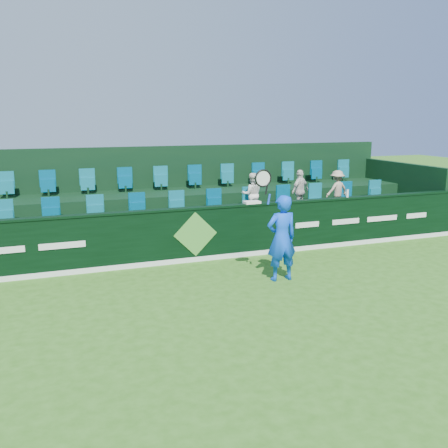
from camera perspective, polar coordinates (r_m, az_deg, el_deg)
name	(u,v)px	position (r m, az deg, el deg)	size (l,w,h in m)	color
ground	(262,321)	(8.92, 4.35, -11.01)	(60.00, 60.00, 0.00)	#2E6317
sponsor_hoarding	(194,234)	(12.28, -3.42, -1.18)	(16.00, 0.25, 1.35)	black
stand_tier_front	(182,235)	(13.37, -4.81, -1.29)	(16.00, 2.00, 0.80)	black
stand_tier_back	(165,213)	(15.11, -6.78, 1.21)	(16.00, 1.80, 1.30)	black
stand_rear	(161,193)	(15.44, -7.23, 3.57)	(16.00, 4.10, 2.60)	black
seat_row_front	(178,207)	(13.60, -5.32, 1.95)	(13.50, 0.50, 0.60)	#0E6A7A
seat_row_back	(162,181)	(15.25, -7.15, 4.92)	(13.50, 0.50, 0.60)	#0E6A7A
tennis_player	(281,238)	(10.82, 6.58, -1.55)	(1.07, 0.45, 2.49)	blue
spectator_left	(252,194)	(13.87, 3.20, 3.41)	(0.58, 0.45, 1.19)	white
spectator_middle	(300,191)	(14.53, 8.68, 3.76)	(0.72, 0.30, 1.22)	silver
spectator_right	(337,190)	(15.17, 12.78, 3.83)	(0.75, 0.43, 1.16)	tan
towel	(252,202)	(12.66, 3.20, 2.50)	(0.40, 0.26, 0.06)	white
drinks_bottle	(347,193)	(14.02, 13.93, 3.42)	(0.07, 0.07, 0.21)	white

